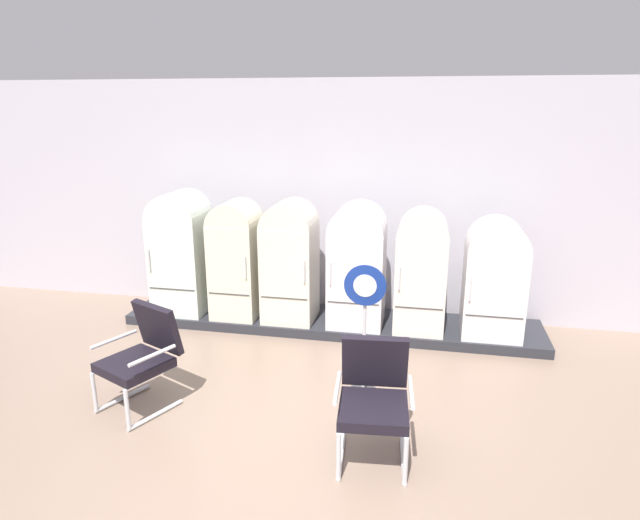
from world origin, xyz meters
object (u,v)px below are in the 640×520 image
(refrigerator_5, at_px, (494,275))
(armchair_right, at_px, (374,394))
(refrigerator_1, at_px, (236,256))
(refrigerator_2, at_px, (290,258))
(armchair_left, at_px, (143,353))
(sign_stand, at_px, (364,337))
(refrigerator_4, at_px, (421,267))
(refrigerator_3, at_px, (357,262))
(refrigerator_0, at_px, (181,249))

(refrigerator_5, bearing_deg, armchair_right, -115.52)
(refrigerator_1, distance_m, refrigerator_5, 3.25)
(refrigerator_1, xyz_separation_m, refrigerator_2, (0.72, 0.01, 0.01))
(armchair_left, distance_m, sign_stand, 2.15)
(sign_stand, bearing_deg, refrigerator_2, 126.42)
(refrigerator_1, height_order, refrigerator_4, refrigerator_1)
(refrigerator_3, distance_m, armchair_right, 2.56)
(refrigerator_0, height_order, refrigerator_3, refrigerator_0)
(refrigerator_2, bearing_deg, sign_stand, -53.58)
(refrigerator_3, bearing_deg, refrigerator_1, -179.80)
(armchair_right, bearing_deg, refrigerator_1, 129.83)
(refrigerator_0, relative_size, armchair_left, 1.63)
(refrigerator_2, height_order, armchair_left, refrigerator_2)
(refrigerator_3, distance_m, refrigerator_4, 0.79)
(refrigerator_0, xyz_separation_m, refrigerator_3, (2.38, -0.03, -0.03))
(sign_stand, bearing_deg, refrigerator_4, 71.51)
(refrigerator_0, height_order, armchair_left, refrigerator_0)
(refrigerator_1, bearing_deg, refrigerator_0, 177.56)
(refrigerator_4, bearing_deg, armchair_left, -140.58)
(refrigerator_4, height_order, sign_stand, refrigerator_4)
(refrigerator_4, distance_m, armchair_left, 3.36)
(refrigerator_1, bearing_deg, armchair_left, -95.20)
(armchair_right, bearing_deg, armchair_left, 171.53)
(refrigerator_3, bearing_deg, sign_stand, -79.82)
(refrigerator_4, bearing_deg, sign_stand, -108.49)
(armchair_left, bearing_deg, refrigerator_2, 66.88)
(refrigerator_2, bearing_deg, refrigerator_3, -0.16)
(armchair_right, bearing_deg, refrigerator_4, 82.63)
(refrigerator_3, xyz_separation_m, armchair_left, (-1.79, -2.15, -0.40))
(refrigerator_0, height_order, refrigerator_2, refrigerator_0)
(refrigerator_0, height_order, armchair_right, refrigerator_0)
(refrigerator_0, xyz_separation_m, refrigerator_5, (4.03, -0.03, -0.11))
(refrigerator_4, distance_m, sign_stand, 1.64)
(sign_stand, bearing_deg, armchair_right, -78.18)
(armchair_left, bearing_deg, refrigerator_3, 50.21)
(refrigerator_1, relative_size, refrigerator_3, 0.98)
(refrigerator_1, height_order, refrigerator_3, refrigerator_3)
(refrigerator_2, distance_m, refrigerator_5, 2.53)
(refrigerator_5, relative_size, sign_stand, 1.04)
(armchair_left, bearing_deg, refrigerator_4, 39.42)
(refrigerator_1, distance_m, refrigerator_4, 2.39)
(refrigerator_2, height_order, sign_stand, refrigerator_2)
(armchair_left, height_order, armchair_right, same)
(refrigerator_1, bearing_deg, armchair_right, -50.17)
(armchair_left, xyz_separation_m, armchair_right, (2.26, -0.34, 0.00))
(refrigerator_5, relative_size, armchair_right, 1.44)
(refrigerator_3, xyz_separation_m, armchair_right, (0.47, -2.48, -0.40))
(armchair_left, xyz_separation_m, sign_stand, (2.07, 0.59, 0.08))
(refrigerator_4, relative_size, armchair_right, 1.52)
(refrigerator_4, xyz_separation_m, armchair_left, (-2.58, -2.12, -0.38))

